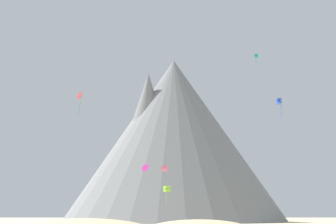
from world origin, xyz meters
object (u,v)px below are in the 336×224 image
Objects in this scene: kite_blue_mid at (279,102)px; kite_red_mid at (80,98)px; kite_teal_high at (256,56)px; rock_massif at (169,139)px; kite_magenta_low at (146,168)px; kite_rainbow_low at (165,168)px; kite_lime_low at (167,189)px.

kite_blue_mid is 38.90m from kite_red_mid.
kite_teal_high is 40.35m from kite_red_mid.
rock_massif is at bearing -71.35° from kite_blue_mid.
rock_massif reaches higher than kite_magenta_low.
kite_teal_high is 1.65× the size of kite_rainbow_low.
kite_blue_mid is 28.11m from kite_rainbow_low.
kite_teal_high reaches higher than kite_blue_mid.
kite_magenta_low is 0.61× the size of kite_teal_high.
kite_red_mid is at bearing -1.93° from kite_magenta_low.
kite_magenta_low is 17.75m from kite_rainbow_low.
kite_lime_low is (0.48, -8.79, -4.91)m from kite_rainbow_low.
kite_magenta_low is at bearing -103.64° from kite_rainbow_low.
kite_blue_mid is at bearing -135.77° from kite_lime_low.
kite_magenta_low reaches higher than kite_lime_low.
kite_lime_low is at bearing -91.09° from rock_massif.
kite_lime_low is (-20.30, -6.48, -30.11)m from kite_teal_high.
kite_blue_mid is 19.57m from kite_teal_high.
rock_massif is 22.69× the size of kite_blue_mid.
kite_red_mid is at bearing -113.78° from rock_massif.
rock_massif is at bearing 84.60° from kite_rainbow_low.
kite_teal_high is at bearing -9.55° from kite_rainbow_low.
kite_rainbow_low is at bearing -71.11° from kite_magenta_low.
kite_magenta_low is 39.20m from kite_teal_high.
kite_teal_high reaches higher than kite_red_mid.
kite_red_mid is at bearing 124.41° from kite_teal_high.
kite_blue_mid is (24.31, 2.08, 12.46)m from kite_magenta_low.
kite_teal_high is at bearing -100.63° from kite_lime_low.
kite_rainbow_low reaches higher than kite_magenta_low.
kite_lime_low is at bearing -21.14° from kite_blue_mid.
kite_magenta_low is 0.43× the size of kite_lime_low.
kite_rainbow_low is at bearing -25.22° from kite_lime_low.
kite_rainbow_low is at bearing -80.34° from kite_red_mid.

